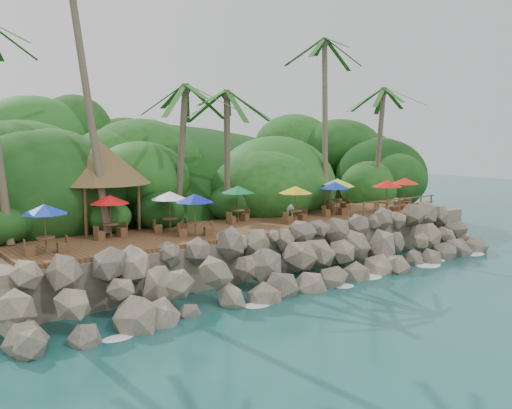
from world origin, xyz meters
TOP-DOWN VIEW (x-y plane):
  - ground at (0.00, 0.00)m, footprint 140.00×140.00m
  - land_base at (0.00, 16.00)m, footprint 32.00×25.20m
  - jungle_hill at (0.00, 23.50)m, footprint 44.80×28.00m
  - seawall at (0.00, 2.00)m, footprint 29.00×4.00m
  - terrace at (0.00, 6.00)m, footprint 26.00×5.00m
  - jungle_foliage at (0.00, 15.00)m, footprint 44.00×16.00m
  - foam_line at (0.00, 0.30)m, footprint 25.20×0.80m
  - palms at (-0.26, 8.88)m, footprint 32.58×6.86m
  - palapa at (-7.36, 9.55)m, footprint 5.09×5.09m
  - dining_clusters at (1.30, 5.93)m, footprint 25.25×4.81m
  - railing at (8.91, 3.65)m, footprint 8.30×0.10m
  - waiter at (3.11, 6.76)m, footprint 0.68×0.56m

SIDE VIEW (x-z plane):
  - ground at x=0.00m, z-range 0.00..0.00m
  - jungle_hill at x=0.00m, z-range -7.70..7.70m
  - jungle_foliage at x=0.00m, z-range -6.00..6.00m
  - foam_line at x=0.00m, z-range 0.00..0.06m
  - land_base at x=0.00m, z-range 0.00..2.10m
  - seawall at x=0.00m, z-range 0.00..2.30m
  - terrace at x=0.00m, z-range 2.10..2.30m
  - railing at x=8.91m, z-range 2.41..3.41m
  - waiter at x=3.11m, z-range 2.30..3.92m
  - dining_clusters at x=1.30m, z-range 2.98..5.06m
  - palapa at x=-7.36m, z-range 3.49..8.09m
  - palms at x=-0.26m, z-range 4.57..19.23m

